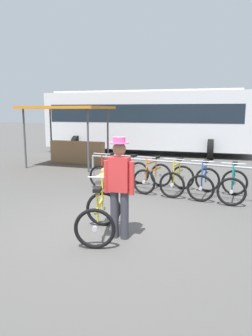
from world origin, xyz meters
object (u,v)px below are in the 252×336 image
at_px(racked_bike_red, 109,172).
at_px(racked_bike_orange, 153,177).
at_px(racked_bike_white, 130,175).
at_px(market_stall, 72,130).
at_px(person_with_featured_bike, 119,184).
at_px(racked_bike_blue, 204,182).
at_px(racked_bike_teal, 233,185).
at_px(featured_bicycle, 100,207).
at_px(bus_distant, 146,118).
at_px(racked_bike_yellow, 178,180).

xyz_separation_m(racked_bike_red, racked_bike_orange, (1.39, -0.12, -0.00)).
xyz_separation_m(racked_bike_white, racked_bike_orange, (0.70, -0.06, -0.00)).
bearing_deg(market_stall, person_with_featured_bike, -51.89).
bearing_deg(racked_bike_red, market_stall, 137.89).
distance_m(racked_bike_white, racked_bike_blue, 2.10).
xyz_separation_m(racked_bike_red, racked_bike_teal, (3.49, -0.31, -0.00)).
xyz_separation_m(racked_bike_orange, racked_bike_blue, (1.39, -0.12, 0.00)).
distance_m(racked_bike_blue, featured_bicycle, 3.44).
xyz_separation_m(bus_distant, market_stall, (-1.50, -4.50, -0.35)).
xyz_separation_m(racked_bike_yellow, bus_distant, (-3.45, 7.27, 1.37)).
relative_size(racked_bike_blue, featured_bicycle, 0.88).
bearing_deg(racked_bike_teal, racked_bike_red, 174.88).
distance_m(racked_bike_white, featured_bicycle, 3.49).
bearing_deg(racked_bike_yellow, featured_bicycle, -99.87).
height_order(racked_bike_red, featured_bicycle, featured_bicycle).
xyz_separation_m(racked_bike_white, racked_bike_blue, (2.09, -0.19, 0.00)).
relative_size(racked_bike_orange, racked_bike_blue, 1.07).
relative_size(racked_bike_white, person_with_featured_bike, 0.69).
xyz_separation_m(racked_bike_red, racked_bike_blue, (2.79, -0.25, 0.00)).
height_order(racked_bike_blue, racked_bike_teal, same).
relative_size(racked_bike_teal, person_with_featured_bike, 0.65).
height_order(racked_bike_teal, featured_bicycle, featured_bicycle).
distance_m(racked_bike_teal, person_with_featured_bike, 3.60).
bearing_deg(racked_bike_red, person_with_featured_bike, -61.35).
xyz_separation_m(racked_bike_white, person_with_featured_bike, (1.22, -3.44, 0.58)).
bearing_deg(racked_bike_yellow, racked_bike_teal, -5.12).
bearing_deg(featured_bicycle, racked_bike_teal, 57.97).
bearing_deg(racked_bike_white, bus_distant, 106.06).
height_order(featured_bicycle, person_with_featured_bike, person_with_featured_bike).
distance_m(racked_bike_white, bus_distant, 7.56).
distance_m(racked_bike_blue, market_stall, 6.40).
relative_size(racked_bike_white, racked_bike_orange, 1.01).
xyz_separation_m(racked_bike_red, featured_bicycle, (1.52, -3.45, 0.12)).
bearing_deg(racked_bike_white, market_stall, 143.34).
relative_size(featured_bicycle, bus_distant, 0.12).
distance_m(racked_bike_orange, person_with_featured_bike, 3.46).
bearing_deg(racked_bike_yellow, market_stall, 150.75).
distance_m(racked_bike_orange, racked_bike_blue, 1.40).
distance_m(racked_bike_orange, bus_distant, 7.83).
bearing_deg(racked_bike_blue, racked_bike_yellow, 174.88).
distance_m(racked_bike_orange, racked_bike_teal, 2.10).
height_order(racked_bike_yellow, racked_bike_blue, same).
bearing_deg(racked_bike_teal, market_stall, 155.46).
xyz_separation_m(featured_bicycle, bus_distant, (-2.88, 10.53, 1.25)).
bearing_deg(market_stall, bus_distant, 71.54).
bearing_deg(racked_bike_white, person_with_featured_bike, -70.53).
height_order(racked_bike_teal, person_with_featured_bike, person_with_featured_bike).
xyz_separation_m(racked_bike_blue, market_stall, (-5.65, 2.83, 1.03)).
xyz_separation_m(person_with_featured_bike, bus_distant, (-3.27, 10.58, 0.79)).
distance_m(featured_bicycle, bus_distant, 10.99).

